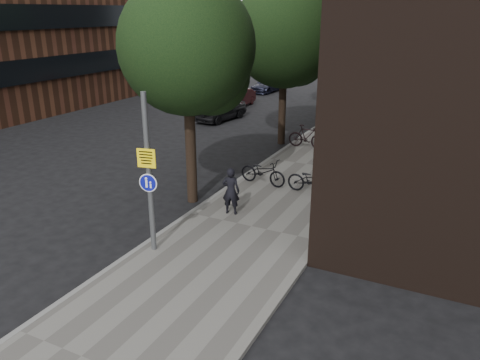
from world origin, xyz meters
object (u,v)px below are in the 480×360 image
Objects in this scene: signpost at (149,174)px; pedestrian at (231,191)px; parked_bike_facade_near at (312,180)px; parked_car_near at (221,109)px.

signpost is 3.51m from pedestrian.
parked_car_near is (-8.98, 9.63, 0.03)m from parked_bike_facade_near.
signpost is 2.30× the size of parked_bike_facade_near.
parked_car_near reaches higher than parked_bike_facade_near.
pedestrian is at bearing 151.06° from parked_bike_facade_near.
signpost is 2.78× the size of pedestrian.
signpost reaches higher than parked_car_near.
pedestrian is 0.41× the size of parked_car_near.
parked_car_near is at bearing 100.41° from signpost.
parked_car_near is (-7.17, 12.50, -0.25)m from pedestrian.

